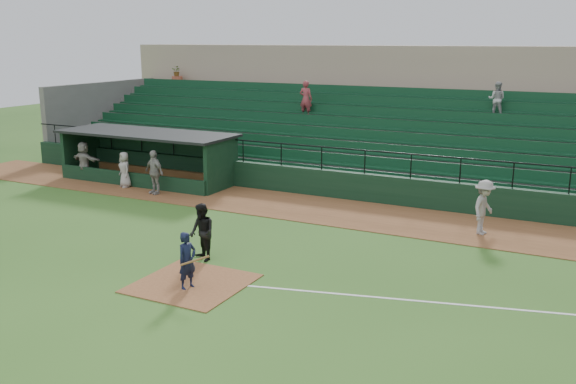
% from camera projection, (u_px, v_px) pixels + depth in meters
% --- Properties ---
extents(ground, '(90.00, 90.00, 0.00)m').
position_uv_depth(ground, '(212.00, 273.00, 18.97)').
color(ground, '#315C1E').
rests_on(ground, ground).
extents(warning_track, '(40.00, 4.00, 0.03)m').
position_uv_depth(warning_track, '(322.00, 210.00, 25.89)').
color(warning_track, brown).
rests_on(warning_track, ground).
extents(home_plate_dirt, '(3.00, 3.00, 0.03)m').
position_uv_depth(home_plate_dirt, '(192.00, 283.00, 18.10)').
color(home_plate_dirt, brown).
rests_on(home_plate_dirt, ground).
extents(foul_line, '(17.49, 4.44, 0.01)m').
position_uv_depth(foul_line, '(497.00, 308.00, 16.47)').
color(foul_line, white).
rests_on(foul_line, ground).
extents(stadium_structure, '(38.00, 13.08, 6.40)m').
position_uv_depth(stadium_structure, '(389.00, 128.00, 32.68)').
color(stadium_structure, black).
rests_on(stadium_structure, ground).
extents(dugout, '(8.90, 3.20, 2.42)m').
position_uv_depth(dugout, '(153.00, 153.00, 31.24)').
color(dugout, black).
rests_on(dugout, ground).
extents(batter_at_plate, '(1.06, 0.70, 1.63)m').
position_uv_depth(batter_at_plate, '(187.00, 261.00, 17.57)').
color(batter_at_plate, black).
rests_on(batter_at_plate, ground).
extents(umpire, '(1.11, 1.05, 1.81)m').
position_uv_depth(umpire, '(202.00, 232.00, 19.85)').
color(umpire, black).
rests_on(umpire, ground).
extents(runner, '(0.94, 1.37, 1.95)m').
position_uv_depth(runner, '(484.00, 207.00, 22.41)').
color(runner, gray).
rests_on(runner, warning_track).
extents(dugout_player_a, '(1.24, 0.75, 1.97)m').
position_uv_depth(dugout_player_a, '(154.00, 172.00, 28.30)').
color(dugout_player_a, '#9C9792').
rests_on(dugout_player_a, warning_track).
extents(dugout_player_b, '(0.96, 0.84, 1.66)m').
position_uv_depth(dugout_player_b, '(125.00, 170.00, 29.63)').
color(dugout_player_b, '#A9A39E').
rests_on(dugout_player_b, warning_track).
extents(dugout_player_c, '(1.78, 0.68, 1.88)m').
position_uv_depth(dugout_player_c, '(84.00, 161.00, 31.20)').
color(dugout_player_c, '#9D9893').
rests_on(dugout_player_c, warning_track).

